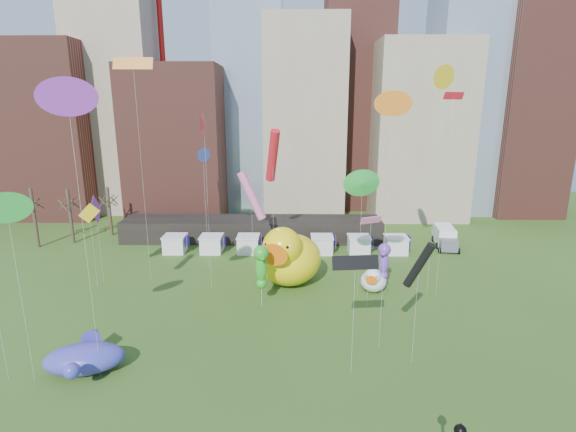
{
  "coord_description": "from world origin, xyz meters",
  "views": [
    {
      "loc": [
        2.07,
        -19.95,
        19.36
      ],
      "look_at": [
        1.72,
        9.04,
        12.0
      ],
      "focal_mm": 27.0,
      "sensor_mm": 36.0,
      "label": 1
    }
  ],
  "objects_px": {
    "small_duck": "(373,280)",
    "seahorse_purple": "(384,258)",
    "whale_inflatable": "(85,357)",
    "seahorse_green": "(261,264)",
    "big_duck": "(289,257)",
    "box_truck": "(445,237)"
  },
  "relations": [
    {
      "from": "whale_inflatable",
      "to": "seahorse_purple",
      "type": "bearing_deg",
      "value": 18.35
    },
    {
      "from": "seahorse_purple",
      "to": "whale_inflatable",
      "type": "xyz_separation_m",
      "value": [
        -25.19,
        -14.48,
        -2.67
      ]
    },
    {
      "from": "seahorse_green",
      "to": "box_truck",
      "type": "xyz_separation_m",
      "value": [
        24.64,
        19.41,
        -3.13
      ]
    },
    {
      "from": "big_duck",
      "to": "whale_inflatable",
      "type": "distance_m",
      "value": 22.45
    },
    {
      "from": "big_duck",
      "to": "whale_inflatable",
      "type": "relative_size",
      "value": 1.36
    },
    {
      "from": "seahorse_purple",
      "to": "big_duck",
      "type": "bearing_deg",
      "value": -169.35
    },
    {
      "from": "small_duck",
      "to": "seahorse_green",
      "type": "bearing_deg",
      "value": -144.96
    },
    {
      "from": "big_duck",
      "to": "seahorse_purple",
      "type": "relative_size",
      "value": 1.85
    },
    {
      "from": "small_duck",
      "to": "seahorse_purple",
      "type": "relative_size",
      "value": 0.75
    },
    {
      "from": "seahorse_green",
      "to": "seahorse_purple",
      "type": "bearing_deg",
      "value": 7.47
    },
    {
      "from": "seahorse_green",
      "to": "seahorse_purple",
      "type": "distance_m",
      "value": 13.23
    },
    {
      "from": "small_duck",
      "to": "seahorse_green",
      "type": "relative_size",
      "value": 0.65
    },
    {
      "from": "big_duck",
      "to": "seahorse_purple",
      "type": "bearing_deg",
      "value": 9.02
    },
    {
      "from": "seahorse_green",
      "to": "box_truck",
      "type": "bearing_deg",
      "value": 29.99
    },
    {
      "from": "big_duck",
      "to": "small_duck",
      "type": "bearing_deg",
      "value": 8.85
    },
    {
      "from": "small_duck",
      "to": "seahorse_purple",
      "type": "distance_m",
      "value": 2.7
    },
    {
      "from": "small_duck",
      "to": "whale_inflatable",
      "type": "relative_size",
      "value": 0.56
    },
    {
      "from": "big_duck",
      "to": "box_truck",
      "type": "distance_m",
      "value": 26.07
    },
    {
      "from": "seahorse_purple",
      "to": "whale_inflatable",
      "type": "bearing_deg",
      "value": -128.27
    },
    {
      "from": "small_duck",
      "to": "box_truck",
      "type": "xyz_separation_m",
      "value": [
        12.94,
        15.66,
        0.08
      ]
    },
    {
      "from": "whale_inflatable",
      "to": "box_truck",
      "type": "bearing_deg",
      "value": 27.7
    },
    {
      "from": "big_duck",
      "to": "small_duck",
      "type": "height_order",
      "value": "big_duck"
    }
  ]
}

